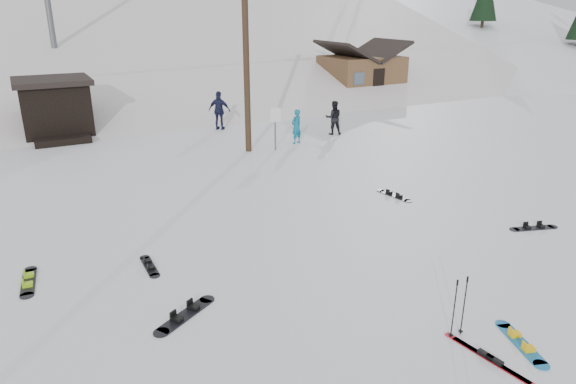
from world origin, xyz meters
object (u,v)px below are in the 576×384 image
hero_skis (490,359)px  cabin (361,74)px  hero_snowboard (521,343)px  utility_pole (246,39)px

hero_skis → cabin: bearing=51.7°
cabin → hero_snowboard: 28.54m
cabin → hero_snowboard: (-14.01, -24.83, -1.46)m
cabin → hero_snowboard: size_ratio=3.72×
cabin → utility_pole: bearing=-142.4°
utility_pole → hero_snowboard: utility_pole is taller
utility_pole → hero_snowboard: size_ratio=6.22×
utility_pole → hero_skis: (-1.88, -14.89, -4.65)m
utility_pole → cabin: 16.71m
utility_pole → hero_snowboard: 15.58m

